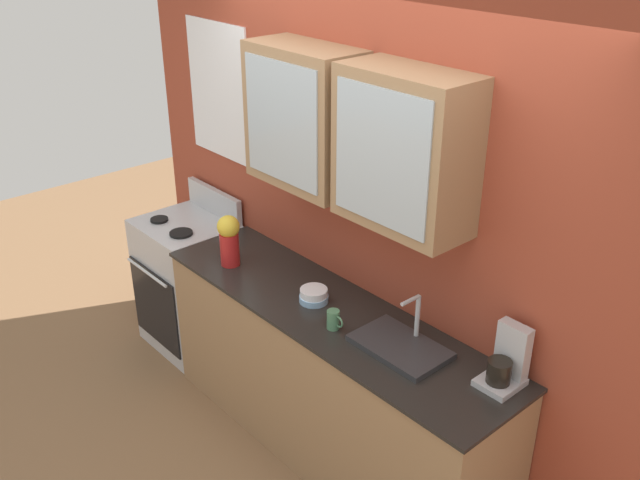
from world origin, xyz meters
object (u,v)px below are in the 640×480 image
(sink_faucet, at_px, (401,345))
(bowl_stack, at_px, (313,296))
(vase, at_px, (229,238))
(cup_near_sink, at_px, (334,320))
(stove_range, at_px, (189,283))
(coffee_maker, at_px, (506,363))

(sink_faucet, bearing_deg, bowl_stack, -177.18)
(vase, distance_m, cup_near_sink, 0.92)
(stove_range, bearing_deg, vase, -7.83)
(coffee_maker, bearing_deg, sink_faucet, -161.84)
(sink_faucet, distance_m, coffee_maker, 0.52)
(vase, relative_size, coffee_maker, 1.08)
(sink_faucet, relative_size, vase, 1.48)
(vase, xyz_separation_m, cup_near_sink, (0.91, -0.00, -0.12))
(stove_range, height_order, vase, vase)
(sink_faucet, bearing_deg, vase, -174.56)
(bowl_stack, bearing_deg, stove_range, 179.81)
(coffee_maker, bearing_deg, vase, -170.91)
(vase, bearing_deg, cup_near_sink, -0.14)
(sink_faucet, relative_size, cup_near_sink, 4.47)
(bowl_stack, distance_m, coffee_maker, 1.12)
(sink_faucet, xyz_separation_m, vase, (-1.26, -0.12, 0.15))
(cup_near_sink, relative_size, coffee_maker, 0.36)
(sink_faucet, height_order, coffee_maker, coffee_maker)
(bowl_stack, bearing_deg, coffee_maker, 9.79)
(stove_range, distance_m, bowl_stack, 1.42)
(stove_range, xyz_separation_m, vase, (0.68, -0.09, 0.63))
(sink_faucet, height_order, cup_near_sink, sink_faucet)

